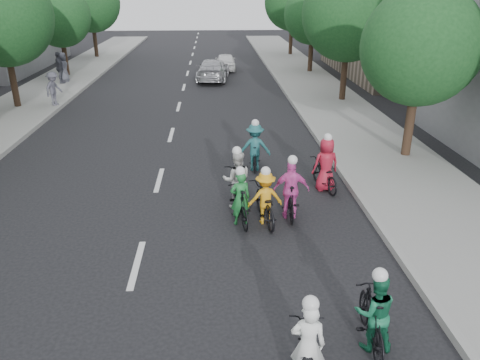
{
  "coord_description": "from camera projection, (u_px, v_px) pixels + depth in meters",
  "views": [
    {
      "loc": [
        1.83,
        -9.18,
        5.87
      ],
      "look_at": [
        2.5,
        2.46,
        1.0
      ],
      "focal_mm": 35.0,
      "sensor_mm": 36.0,
      "label": 1
    }
  ],
  "objects": [
    {
      "name": "curb_left",
      "position": [
        25.0,
        135.0,
        19.48
      ],
      "size": [
        0.18,
        80.0,
        0.18
      ],
      "primitive_type": "cube",
      "color": "#999993",
      "rests_on": "ground"
    },
    {
      "name": "tree_r_1",
      "position": [
        349.0,
        14.0,
        23.72
      ],
      "size": [
        4.8,
        4.8,
        6.93
      ],
      "color": "black",
      "rests_on": "ground"
    },
    {
      "name": "bldg_se",
      "position": [
        418.0,
        15.0,
        32.04
      ],
      "size": [
        10.0,
        14.0,
        8.0
      ],
      "primitive_type": "cube",
      "color": "gray",
      "rests_on": "ground"
    },
    {
      "name": "tree_r_0",
      "position": [
        421.0,
        47.0,
        15.64
      ],
      "size": [
        4.0,
        4.0,
        5.97
      ],
      "color": "black",
      "rests_on": "ground"
    },
    {
      "name": "spectator_2",
      "position": [
        63.0,
        67.0,
        29.64
      ],
      "size": [
        0.74,
        0.99,
        1.82
      ],
      "primitive_type": "imported",
      "rotation": [
        0.0,
        0.0,
        1.77
      ],
      "color": "#51525E",
      "rests_on": "sidewalk_left"
    },
    {
      "name": "tree_l_5",
      "position": [
        91.0,
        3.0,
        38.85
      ],
      "size": [
        4.8,
        4.8,
        6.93
      ],
      "color": "black",
      "rests_on": "ground"
    },
    {
      "name": "cyclist_4",
      "position": [
        325.0,
        170.0,
        14.34
      ],
      "size": [
        0.95,
        1.85,
        1.82
      ],
      "rotation": [
        0.0,
        0.0,
        3.34
      ],
      "color": "black",
      "rests_on": "ground"
    },
    {
      "name": "cyclist_0",
      "position": [
        306.0,
        352.0,
        7.35
      ],
      "size": [
        0.85,
        1.72,
        1.64
      ],
      "rotation": [
        0.0,
        0.0,
        2.97
      ],
      "color": "black",
      "rests_on": "ground"
    },
    {
      "name": "tree_l_4",
      "position": [
        59.0,
        16.0,
        30.78
      ],
      "size": [
        4.0,
        4.0,
        5.97
      ],
      "color": "black",
      "rests_on": "ground"
    },
    {
      "name": "cyclist_7",
      "position": [
        255.0,
        150.0,
        15.85
      ],
      "size": [
        1.1,
        1.5,
        1.78
      ],
      "rotation": [
        0.0,
        0.0,
        3.07
      ],
      "color": "black",
      "rests_on": "ground"
    },
    {
      "name": "sidewalk_right",
      "position": [
        357.0,
        130.0,
        20.23
      ],
      "size": [
        4.0,
        80.0,
        0.15
      ],
      "primitive_type": "cube",
      "color": "gray",
      "rests_on": "ground"
    },
    {
      "name": "cyclist_3",
      "position": [
        291.0,
        194.0,
        12.59
      ],
      "size": [
        0.99,
        1.68,
        1.8
      ],
      "rotation": [
        0.0,
        0.0,
        3.08
      ],
      "color": "black",
      "rests_on": "ground"
    },
    {
      "name": "ground",
      "position": [
        137.0,
        264.0,
        10.63
      ],
      "size": [
        120.0,
        120.0,
        0.0
      ],
      "primitive_type": "plane",
      "color": "black",
      "rests_on": "ground"
    },
    {
      "name": "cyclist_2",
      "position": [
        265.0,
        201.0,
        12.36
      ],
      "size": [
        1.0,
        1.98,
        1.59
      ],
      "rotation": [
        0.0,
        0.0,
        3.28
      ],
      "color": "black",
      "rests_on": "ground"
    },
    {
      "name": "follow_car_lead",
      "position": [
        213.0,
        70.0,
        30.96
      ],
      "size": [
        2.37,
        4.91,
        1.38
      ],
      "primitive_type": "imported",
      "rotation": [
        0.0,
        0.0,
        3.05
      ],
      "color": "#AFB0B4",
      "rests_on": "ground"
    },
    {
      "name": "cyclist_5",
      "position": [
        240.0,
        203.0,
        12.3
      ],
      "size": [
        0.78,
        1.76,
        1.62
      ],
      "rotation": [
        0.0,
        0.0,
        3.32
      ],
      "color": "black",
      "rests_on": "ground"
    },
    {
      "name": "cyclist_6",
      "position": [
        237.0,
        185.0,
        13.2
      ],
      "size": [
        0.82,
        1.96,
        1.82
      ],
      "rotation": [
        0.0,
        0.0,
        3.13
      ],
      "color": "black",
      "rests_on": "ground"
    },
    {
      "name": "follow_car_trail",
      "position": [
        225.0,
        62.0,
        34.69
      ],
      "size": [
        1.53,
        3.67,
        1.24
      ],
      "primitive_type": "imported",
      "rotation": [
        0.0,
        0.0,
        3.13
      ],
      "color": "white",
      "rests_on": "ground"
    },
    {
      "name": "tree_r_3",
      "position": [
        292.0,
        2.0,
        40.3
      ],
      "size": [
        4.8,
        4.8,
        6.93
      ],
      "color": "black",
      "rests_on": "ground"
    },
    {
      "name": "spectator_0",
      "position": [
        54.0,
        89.0,
        23.79
      ],
      "size": [
        1.0,
        1.26,
        1.7
      ],
      "primitive_type": "imported",
      "rotation": [
        0.0,
        0.0,
        1.19
      ],
      "color": "#535260",
      "rests_on": "sidewalk_left"
    },
    {
      "name": "spectator_1",
      "position": [
        60.0,
        68.0,
        29.12
      ],
      "size": [
        0.8,
        1.22,
        1.93
      ],
      "primitive_type": "imported",
      "rotation": [
        0.0,
        0.0,
        1.88
      ],
      "color": "#4A4B56",
      "rests_on": "sidewalk_left"
    },
    {
      "name": "tree_r_2",
      "position": [
        313.0,
        15.0,
        32.23
      ],
      "size": [
        4.0,
        4.0,
        5.97
      ],
      "color": "black",
      "rests_on": "ground"
    },
    {
      "name": "curb_right",
      "position": [
        312.0,
        130.0,
        20.12
      ],
      "size": [
        0.18,
        80.0,
        0.18
      ],
      "primitive_type": "cube",
      "color": "#999993",
      "rests_on": "ground"
    },
    {
      "name": "tree_l_3",
      "position": [
        1.0,
        16.0,
        22.27
      ],
      "size": [
        4.8,
        4.8,
        6.93
      ],
      "color": "black",
      "rests_on": "ground"
    },
    {
      "name": "cyclist_1",
      "position": [
        373.0,
        316.0,
        8.04
      ],
      "size": [
        0.75,
        1.77,
        1.61
      ],
      "rotation": [
        0.0,
        0.0,
        3.06
      ],
      "color": "black",
      "rests_on": "ground"
    }
  ]
}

